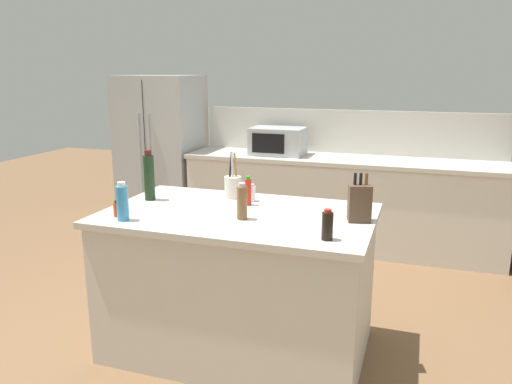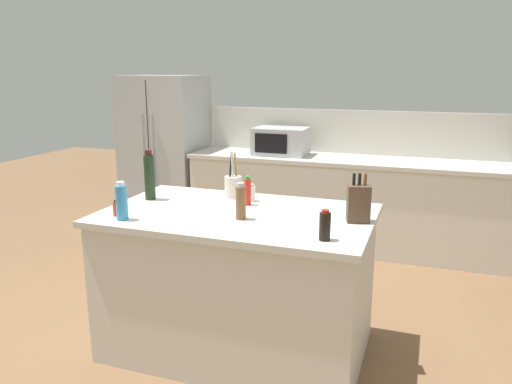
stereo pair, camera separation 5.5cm
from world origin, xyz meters
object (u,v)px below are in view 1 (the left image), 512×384
at_px(dish_soap_bottle, 122,202).
at_px(refrigerator, 162,153).
at_px(utensil_crock, 233,186).
at_px(microwave, 278,141).
at_px(hot_sauce_bottle, 248,191).
at_px(pepper_grinder, 242,202).
at_px(soy_sauce_bottle, 327,225).
at_px(wine_bottle, 149,177).
at_px(salt_shaker, 252,193).
at_px(knife_block, 360,203).
at_px(spice_jar_paprika, 118,209).

bearing_deg(dish_soap_bottle, refrigerator, 114.55).
relative_size(utensil_crock, dish_soap_bottle, 1.38).
height_order(refrigerator, microwave, refrigerator).
height_order(hot_sauce_bottle, pepper_grinder, pepper_grinder).
bearing_deg(pepper_grinder, dish_soap_bottle, -159.45).
relative_size(soy_sauce_bottle, wine_bottle, 0.48).
bearing_deg(microwave, utensil_crock, -83.46).
distance_m(microwave, utensil_crock, 1.87).
xyz_separation_m(microwave, salt_shaker, (0.37, -1.91, -0.09)).
bearing_deg(salt_shaker, microwave, 100.87).
bearing_deg(pepper_grinder, salt_shaker, 101.43).
bearing_deg(wine_bottle, refrigerator, 117.15).
distance_m(knife_block, hot_sauce_bottle, 0.76).
relative_size(refrigerator, soy_sauce_bottle, 10.54).
xyz_separation_m(pepper_grinder, spice_jar_paprika, (-0.74, -0.19, -0.06)).
bearing_deg(microwave, spice_jar_paprika, -96.54).
relative_size(hot_sauce_bottle, wine_bottle, 0.56).
relative_size(knife_block, utensil_crock, 0.91).
bearing_deg(spice_jar_paprika, microwave, 83.46).
xyz_separation_m(microwave, dish_soap_bottle, (-0.21, -2.57, -0.03)).
distance_m(refrigerator, pepper_grinder, 3.02).
height_order(utensil_crock, soy_sauce_bottle, utensil_crock).
xyz_separation_m(pepper_grinder, dish_soap_bottle, (-0.66, -0.25, 0.00)).
relative_size(soy_sauce_bottle, salt_shaker, 1.40).
distance_m(utensil_crock, wine_bottle, 0.58).
distance_m(microwave, soy_sauce_bottle, 2.73).
distance_m(pepper_grinder, dish_soap_bottle, 0.71).
relative_size(refrigerator, microwave, 3.18).
height_order(pepper_grinder, wine_bottle, wine_bottle).
height_order(refrigerator, utensil_crock, refrigerator).
height_order(microwave, soy_sauce_bottle, microwave).
distance_m(refrigerator, knife_block, 3.35).
distance_m(refrigerator, dish_soap_bottle, 2.89).
bearing_deg(hot_sauce_bottle, refrigerator, 130.83).
height_order(microwave, wine_bottle, wine_bottle).
relative_size(utensil_crock, hot_sauce_bottle, 1.64).
xyz_separation_m(soy_sauce_bottle, wine_bottle, (-1.31, 0.44, 0.08)).
bearing_deg(soy_sauce_bottle, utensil_crock, 139.44).
bearing_deg(dish_soap_bottle, spice_jar_paprika, 142.60).
relative_size(refrigerator, utensil_crock, 5.47).
xyz_separation_m(knife_block, pepper_grinder, (-0.67, -0.18, -0.01)).
relative_size(knife_block, dish_soap_bottle, 1.25).
bearing_deg(microwave, salt_shaker, -79.13).
height_order(hot_sauce_bottle, dish_soap_bottle, dish_soap_bottle).
distance_m(microwave, dish_soap_bottle, 2.58).
bearing_deg(soy_sauce_bottle, microwave, 111.58).
distance_m(hot_sauce_bottle, wine_bottle, 0.69).
xyz_separation_m(utensil_crock, dish_soap_bottle, (-0.42, -0.71, 0.03)).
bearing_deg(refrigerator, dish_soap_bottle, -65.45).
bearing_deg(wine_bottle, knife_block, -2.02).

